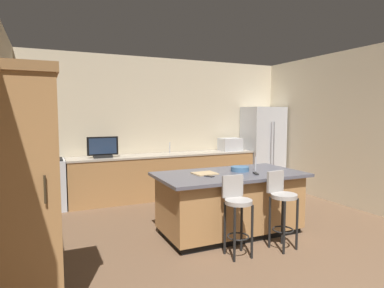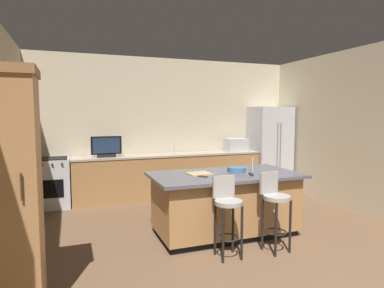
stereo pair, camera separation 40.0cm
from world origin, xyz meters
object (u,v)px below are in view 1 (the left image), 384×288
Objects in this scene: tv_monitor at (103,148)px; kitchen_island at (230,202)px; range_oven at (44,185)px; tv_remote at (256,173)px; bar_stool_right at (282,202)px; refrigerator at (263,147)px; cell_phone at (209,176)px; cabinet_tower at (23,192)px; microwave at (230,144)px; fruit_bowl at (240,169)px; cutting_board at (205,173)px; bar_stool_left at (237,208)px.

kitchen_island is at bearing -58.30° from tv_monitor.
range_oven is 3.86m from tv_remote.
tv_monitor is at bearing 110.72° from bar_stool_right.
refrigerator reaches higher than tv_remote.
refrigerator reaches higher than kitchen_island.
tv_monitor is 3.11m from tv_remote.
cell_phone reaches higher than kitchen_island.
cabinet_tower is 5.38m from microwave.
range_oven is 1.24m from tv_monitor.
refrigerator is 3.09m from fruit_bowl.
kitchen_island is 0.84m from bar_stool_right.
kitchen_island is 0.99× the size of cabinet_tower.
bar_stool_right is 3.14× the size of cutting_board.
range_oven is 1.61× the size of tv_monitor.
cutting_board is (-0.06, 0.79, 0.31)m from bar_stool_left.
cell_phone is 0.88× the size of tv_remote.
tv_monitor reaches higher than tv_remote.
microwave is at bearing 62.32° from fruit_bowl.
tv_remote is (0.29, -0.23, 0.45)m from kitchen_island.
microwave is at bearing 40.59° from cabinet_tower.
bar_stool_right is 5.96× the size of tv_remote.
tv_remote is at bearing 85.34° from bar_stool_right.
refrigerator is 6.04m from cabinet_tower.
range_oven is 3.60m from fruit_bowl.
tv_monitor reaches higher than fruit_bowl.
kitchen_island is 1.12× the size of refrigerator.
tv_monitor is 3.29m from bar_stool_left.
bar_stool_left is at bearing -108.61° from cell_phone.
tv_monitor is (-2.88, -0.05, 0.04)m from microwave.
tv_remote is at bearing -55.94° from tv_monitor.
cell_phone is at bearing -66.93° from tv_monitor.
tv_monitor is at bearing -178.97° from microwave.
kitchen_island is at bearing -161.47° from fruit_bowl.
fruit_bowl is (0.54, 0.78, 0.34)m from bar_stool_left.
tv_remote is (0.61, 0.48, 0.31)m from bar_stool_left.
bar_stool_right is (1.78, -3.10, -0.50)m from tv_monitor.
refrigerator is (2.31, 2.34, 0.50)m from kitchen_island.
microwave is at bearing 51.97° from cutting_board.
range_oven reaches higher than cutting_board.
microwave is 0.48× the size of bar_stool_left.
cutting_board is at bearing 27.55° from cabinet_tower.
refrigerator is at bearing 45.39° from kitchen_island.
cell_phone is (-0.40, -0.10, 0.44)m from kitchen_island.
range_oven is 0.95× the size of bar_stool_left.
bar_stool_left reaches higher than kitchen_island.
refrigerator reaches higher than cell_phone.
refrigerator is 4.05m from bar_stool_left.
fruit_bowl reaches higher than tv_remote.
tv_monitor is 2.51m from cutting_board.
bar_stool_right reaches higher than cell_phone.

